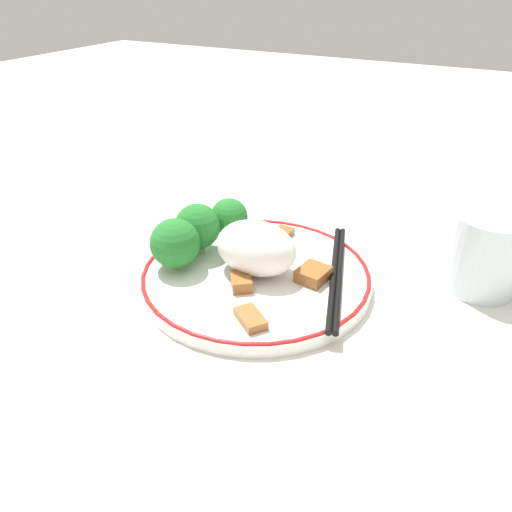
{
  "coord_description": "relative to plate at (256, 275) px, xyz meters",
  "views": [
    {
      "loc": [
        -0.22,
        0.42,
        0.31
      ],
      "look_at": [
        0.0,
        0.0,
        0.03
      ],
      "focal_mm": 35.0,
      "sensor_mm": 36.0,
      "label": 1
    }
  ],
  "objects": [
    {
      "name": "broccoli_back_right",
      "position": [
        0.08,
        0.03,
        0.04
      ],
      "size": [
        0.06,
        0.06,
        0.06
      ],
      "color": "#7FB756",
      "rests_on": "plate"
    },
    {
      "name": "broccoli_back_center",
      "position": [
        0.08,
        -0.01,
        0.04
      ],
      "size": [
        0.05,
        0.05,
        0.06
      ],
      "color": "#7FB756",
      "rests_on": "plate"
    },
    {
      "name": "meat_near_right",
      "position": [
        -0.04,
        0.08,
        0.01
      ],
      "size": [
        0.04,
        0.04,
        0.01
      ],
      "color": "#9E6633",
      "rests_on": "plate"
    },
    {
      "name": "meat_near_left",
      "position": [
        -0.0,
        0.03,
        0.01
      ],
      "size": [
        0.04,
        0.04,
        0.01
      ],
      "color": "#995B28",
      "rests_on": "plate"
    },
    {
      "name": "meat_near_back",
      "position": [
        -0.06,
        -0.01,
        0.01
      ],
      "size": [
        0.03,
        0.04,
        0.01
      ],
      "color": "#995B28",
      "rests_on": "plate"
    },
    {
      "name": "ground_plane",
      "position": [
        0.0,
        0.0,
        -0.01
      ],
      "size": [
        3.0,
        3.0,
        0.0
      ],
      "primitive_type": "plane",
      "color": "silver"
    },
    {
      "name": "plate",
      "position": [
        0.0,
        0.0,
        0.0
      ],
      "size": [
        0.26,
        0.26,
        0.02
      ],
      "color": "white",
      "rests_on": "ground_plane"
    },
    {
      "name": "broccoli_back_left",
      "position": [
        0.06,
        -0.04,
        0.04
      ],
      "size": [
        0.04,
        0.04,
        0.06
      ],
      "color": "#7FB756",
      "rests_on": "plate"
    },
    {
      "name": "chopsticks",
      "position": [
        -0.08,
        -0.03,
        0.01
      ],
      "size": [
        0.08,
        0.2,
        0.01
      ],
      "color": "black",
      "rests_on": "plate"
    },
    {
      "name": "rice_mound",
      "position": [
        -0.0,
        0.0,
        0.04
      ],
      "size": [
        0.09,
        0.06,
        0.06
      ],
      "color": "white",
      "rests_on": "plate"
    },
    {
      "name": "meat_near_front",
      "position": [
        0.01,
        -0.04,
        0.01
      ],
      "size": [
        0.04,
        0.04,
        0.01
      ],
      "color": "brown",
      "rests_on": "plate"
    },
    {
      "name": "meat_on_rice_edge",
      "position": [
        0.01,
        -0.08,
        0.01
      ],
      "size": [
        0.02,
        0.04,
        0.01
      ],
      "color": "#995B28",
      "rests_on": "plate"
    },
    {
      "name": "drinking_glass",
      "position": [
        -0.22,
        -0.11,
        0.03
      ],
      "size": [
        0.08,
        0.08,
        0.09
      ],
      "color": "silver",
      "rests_on": "ground_plane"
    }
  ]
}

